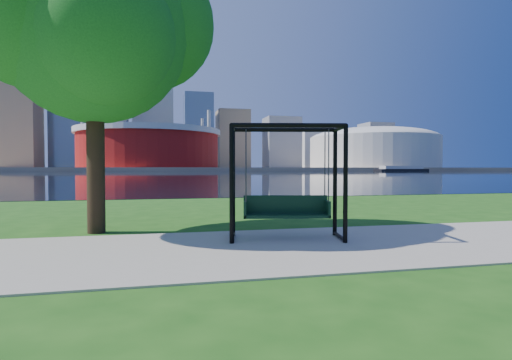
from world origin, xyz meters
name	(u,v)px	position (x,y,z in m)	size (l,w,h in m)	color
ground	(260,244)	(0.00, 0.00, 0.00)	(900.00, 900.00, 0.00)	#1E5114
path	(267,248)	(0.00, -0.50, 0.01)	(120.00, 4.00, 0.03)	#9E937F
river	(171,174)	(0.00, 102.00, 0.01)	(900.00, 180.00, 0.02)	black
far_bank	(166,169)	(0.00, 306.00, 1.00)	(900.00, 228.00, 2.00)	#937F60
stadium	(149,147)	(-10.00, 235.00, 14.23)	(83.00, 83.00, 32.00)	maroon
arena	(373,147)	(135.00, 235.00, 15.87)	(84.00, 84.00, 26.56)	beige
skyline	(160,125)	(-4.27, 319.39, 35.89)	(392.00, 66.00, 96.50)	gray
swing	(286,185)	(0.61, 0.25, 1.13)	(2.43, 1.42, 2.34)	black
park_tree	(92,22)	(-3.38, 2.16, 4.76)	(5.52, 4.99, 6.86)	black
barge	(401,169)	(120.23, 179.89, 1.29)	(28.76, 8.69, 2.85)	black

